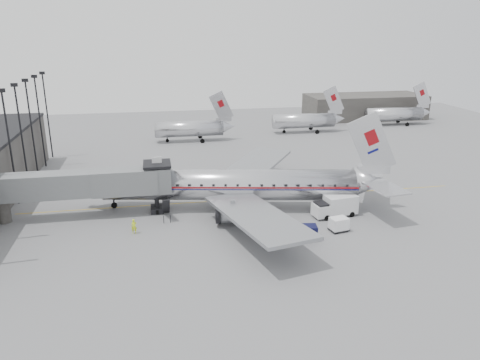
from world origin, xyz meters
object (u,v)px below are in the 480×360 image
at_px(airliner, 236,185).
at_px(ramp_worker, 134,226).
at_px(baggage_cart_navy, 308,232).
at_px(baggage_cart_white, 339,224).
at_px(service_van, 335,206).

distance_m(airliner, ramp_worker, 14.15).
height_order(airliner, baggage_cart_navy, airliner).
bearing_deg(baggage_cart_white, ramp_worker, 160.19).
relative_size(baggage_cart_navy, baggage_cart_white, 1.00).
bearing_deg(airliner, service_van, -11.51).
height_order(baggage_cart_white, ramp_worker, ramp_worker).
height_order(airliner, ramp_worker, airliner).
bearing_deg(baggage_cart_white, airliner, 127.61).
relative_size(service_van, baggage_cart_navy, 2.51).
bearing_deg(airliner, baggage_cart_navy, -49.27).
bearing_deg(baggage_cart_navy, baggage_cart_white, 27.70).
height_order(service_van, ramp_worker, service_van).
relative_size(airliner, baggage_cart_navy, 17.32).
height_order(airliner, service_van, airliner).
height_order(service_van, baggage_cart_navy, service_van).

